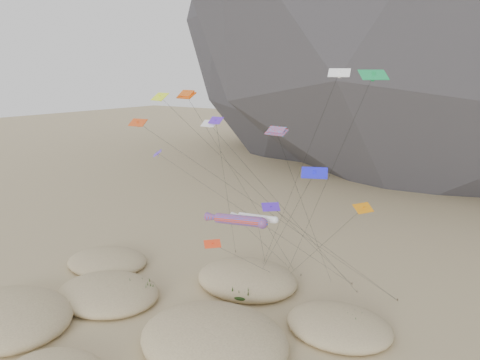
% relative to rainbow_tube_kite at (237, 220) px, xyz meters
% --- Properties ---
extents(ground, '(500.00, 500.00, 0.00)m').
position_rel_rainbow_tube_kite_xyz_m(ground, '(-0.97, -11.30, -10.82)').
color(ground, '#CCB789').
rests_on(ground, ground).
extents(dunes, '(49.32, 36.23, 4.25)m').
position_rel_rainbow_tube_kite_xyz_m(dunes, '(-4.41, -8.05, -10.07)').
color(dunes, '#CCB789').
rests_on(dunes, ground).
extents(dune_grass, '(41.30, 28.49, 1.54)m').
position_rel_rainbow_tube_kite_xyz_m(dune_grass, '(-1.91, -7.84, -9.97)').
color(dune_grass, black).
rests_on(dune_grass, ground).
extents(kite_stakes, '(24.99, 5.85, 0.30)m').
position_rel_rainbow_tube_kite_xyz_m(kite_stakes, '(1.92, 11.87, -10.67)').
color(kite_stakes, '#3F2D1E').
rests_on(kite_stakes, ground).
extents(rainbow_tube_kite, '(8.43, 14.35, 11.75)m').
position_rel_rainbow_tube_kite_xyz_m(rainbow_tube_kite, '(0.00, 0.00, 0.00)').
color(rainbow_tube_kite, red).
rests_on(rainbow_tube_kite, ground).
extents(white_tube_kite, '(6.61, 9.24, 11.66)m').
position_rel_rainbow_tube_kite_xyz_m(white_tube_kite, '(1.54, 1.30, 0.21)').
color(white_tube_kite, white).
rests_on(white_tube_kite, ground).
extents(orange_parafoil, '(9.28, 13.59, 24.80)m').
position_rel_rainbow_tube_kite_xyz_m(orange_parafoil, '(-7.58, 0.93, 13.20)').
color(orange_parafoil, '#D64E0B').
rests_on(orange_parafoil, ground).
extents(multi_parafoil, '(3.88, 11.15, 21.16)m').
position_rel_rainbow_tube_kite_xyz_m(multi_parafoil, '(3.42, 2.63, 9.64)').
color(multi_parafoil, red).
rests_on(multi_parafoil, ground).
extents(delta_kites, '(28.39, 20.10, 27.13)m').
position_rel_rainbow_tube_kite_xyz_m(delta_kites, '(2.83, 0.11, 8.64)').
color(delta_kites, orange).
rests_on(delta_kites, ground).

